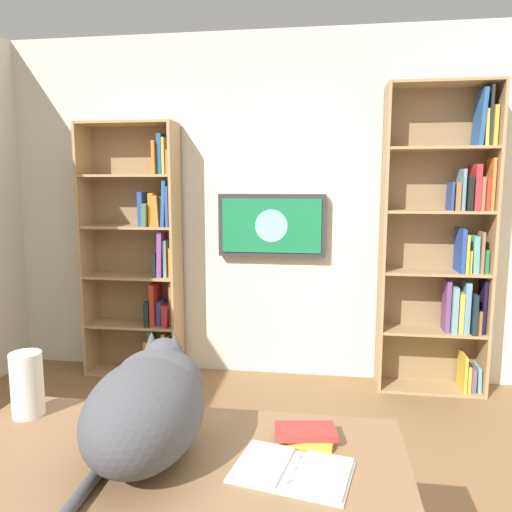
% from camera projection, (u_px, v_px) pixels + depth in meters
% --- Properties ---
extents(wall_back, '(4.52, 0.06, 2.70)m').
position_uv_depth(wall_back, '(279.00, 209.00, 3.90)').
color(wall_back, silver).
rests_on(wall_back, ground).
extents(bookshelf_left, '(0.78, 0.28, 2.25)m').
position_uv_depth(bookshelf_left, '(448.00, 244.00, 3.59)').
color(bookshelf_left, tan).
rests_on(bookshelf_left, ground).
extents(bookshelf_right, '(0.77, 0.28, 2.02)m').
position_uv_depth(bookshelf_right, '(144.00, 258.00, 3.95)').
color(bookshelf_right, tan).
rests_on(bookshelf_right, ground).
extents(wall_mounted_tv, '(0.84, 0.07, 0.49)m').
position_uv_depth(wall_mounted_tv, '(272.00, 225.00, 3.84)').
color(wall_mounted_tv, '#333338').
extents(desk, '(1.43, 0.70, 0.72)m').
position_uv_depth(desk, '(168.00, 494.00, 1.47)').
color(desk, olive).
rests_on(desk, ground).
extents(cat, '(0.34, 0.64, 0.34)m').
position_uv_depth(cat, '(149.00, 403.00, 1.47)').
color(cat, '#4C4C51').
rests_on(cat, desk).
extents(open_binder, '(0.37, 0.28, 0.02)m').
position_uv_depth(open_binder, '(292.00, 470.00, 1.40)').
color(open_binder, white).
rests_on(open_binder, desk).
extents(paper_towel_roll, '(0.11, 0.11, 0.23)m').
position_uv_depth(paper_towel_roll, '(27.00, 384.00, 1.74)').
color(paper_towel_roll, white).
rests_on(paper_towel_roll, desk).
extents(desk_book_stack, '(0.21, 0.14, 0.04)m').
position_uv_depth(desk_book_stack, '(306.00, 435.00, 1.57)').
color(desk_book_stack, gold).
rests_on(desk_book_stack, desk).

